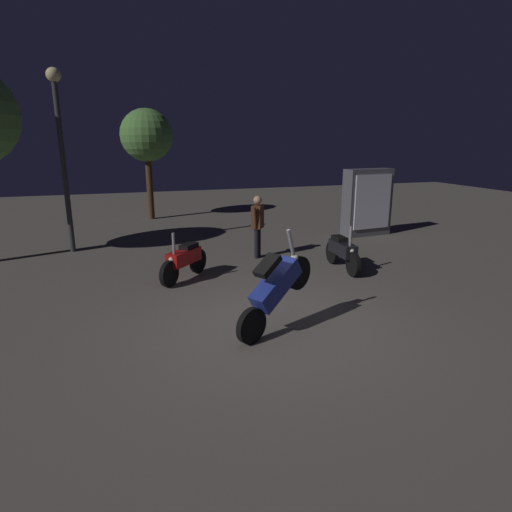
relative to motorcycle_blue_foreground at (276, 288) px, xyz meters
The scene contains 8 objects.
ground_plane 0.78m from the motorcycle_blue_foreground, 77.40° to the left, with size 40.00×40.00×0.00m, color #605951.
motorcycle_blue_foreground is the anchor object (origin of this frame).
motorcycle_red_parked_left 3.31m from the motorcycle_blue_foreground, 106.68° to the left, with size 1.21×1.28×1.11m.
motorcycle_black_parked_right 3.87m from the motorcycle_blue_foreground, 45.40° to the left, with size 0.35×1.66×1.11m.
person_rider_beside 4.55m from the motorcycle_blue_foreground, 75.32° to the left, with size 0.46×0.59×1.61m.
streetlamp_near 7.77m from the motorcycle_blue_foreground, 117.99° to the left, with size 0.36×0.36×4.71m.
tree_left_bg 11.39m from the motorcycle_blue_foreground, 95.04° to the left, with size 1.93×1.93×4.10m.
kiosk_billboard 7.98m from the motorcycle_blue_foreground, 48.13° to the left, with size 1.65×0.70×2.10m.
Camera 1 is at (-2.32, -6.20, 2.97)m, focal length 30.34 mm.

